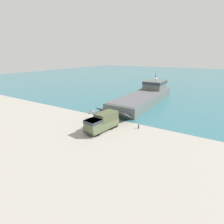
{
  "coord_description": "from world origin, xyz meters",
  "views": [
    {
      "loc": [
        17.41,
        -23.48,
        13.19
      ],
      "look_at": [
        -0.25,
        5.19,
        2.22
      ],
      "focal_mm": 28.0,
      "sensor_mm": 36.0,
      "label": 1
    }
  ],
  "objects": [
    {
      "name": "ground_plane",
      "position": [
        0.0,
        0.0,
        0.0
      ],
      "size": [
        240.0,
        240.0,
        0.0
      ],
      "primitive_type": "plane",
      "color": "#9E998E"
    },
    {
      "name": "soldier_on_ramp",
      "position": [
        -2.31,
        0.7,
        0.98
      ],
      "size": [
        0.49,
        0.36,
        1.7
      ],
      "rotation": [
        0.0,
        0.0,
        4.42
      ],
      "color": "#6B664C",
      "rests_on": "ground_plane"
    },
    {
      "name": "water_surface",
      "position": [
        0.0,
        97.09,
        0.0
      ],
      "size": [
        240.0,
        180.0,
        0.01
      ],
      "primitive_type": "cube",
      "color": "#336B75",
      "rests_on": "ground_plane"
    },
    {
      "name": "military_truck",
      "position": [
        0.33,
        0.83,
        1.65
      ],
      "size": [
        3.48,
        7.22,
        3.17
      ],
      "rotation": [
        0.0,
        0.0,
        -1.72
      ],
      "color": "#566042",
      "rests_on": "ground_plane"
    },
    {
      "name": "landing_craft",
      "position": [
        -0.83,
        25.53,
        1.87
      ],
      "size": [
        8.19,
        33.09,
        7.62
      ],
      "rotation": [
        0.0,
        0.0,
        0.0
      ],
      "color": "#56605B",
      "rests_on": "ground_plane"
    },
    {
      "name": "moored_boat_a",
      "position": [
        -10.42,
        62.4,
        0.74
      ],
      "size": [
        2.54,
        7.79,
        2.23
      ],
      "rotation": [
        0.0,
        0.0,
        3.08
      ],
      "color": "navy",
      "rests_on": "ground_plane"
    },
    {
      "name": "mooring_bollard",
      "position": [
        5.71,
        5.1,
        0.43
      ],
      "size": [
        0.27,
        0.27,
        0.78
      ],
      "color": "#333338",
      "rests_on": "ground_plane"
    },
    {
      "name": "shoreline_rock_b",
      "position": [
        -7.68,
        7.32,
        0.0
      ],
      "size": [
        0.77,
        0.77,
        0.77
      ],
      "primitive_type": "sphere",
      "color": "gray",
      "rests_on": "ground_plane"
    },
    {
      "name": "shoreline_rock_a",
      "position": [
        -7.8,
        8.25,
        0.0
      ],
      "size": [
        1.11,
        1.11,
        1.11
      ],
      "primitive_type": "sphere",
      "color": "gray",
      "rests_on": "ground_plane"
    }
  ]
}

